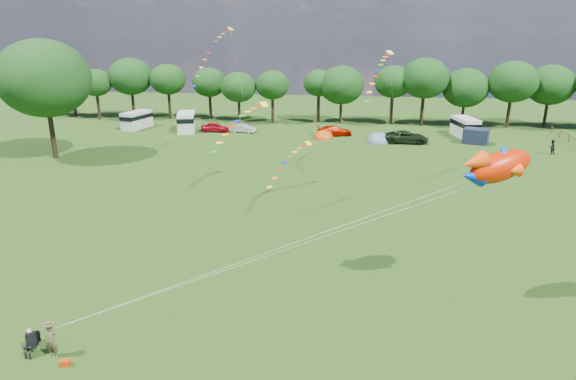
# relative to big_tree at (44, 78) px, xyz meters

# --- Properties ---
(ground_plane) EXTENTS (180.00, 180.00, 0.00)m
(ground_plane) POSITION_rel_big_tree_xyz_m (30.00, -28.00, -9.02)
(ground_plane) COLOR black
(ground_plane) RESTS_ON ground
(tree_line) EXTENTS (102.98, 10.98, 10.27)m
(tree_line) POSITION_rel_big_tree_xyz_m (35.30, 26.99, -2.67)
(tree_line) COLOR black
(tree_line) RESTS_ON ground
(big_tree) EXTENTS (10.00, 10.00, 13.28)m
(big_tree) POSITION_rel_big_tree_xyz_m (0.00, 0.00, 0.00)
(big_tree) COLOR black
(big_tree) RESTS_ON ground
(car_a) EXTENTS (4.17, 1.84, 1.36)m
(car_a) POSITION_rel_big_tree_xyz_m (13.87, 17.49, -8.34)
(car_a) COLOR maroon
(car_a) RESTS_ON ground
(car_b) EXTENTS (3.66, 1.84, 1.24)m
(car_b) POSITION_rel_big_tree_xyz_m (18.07, 17.55, -8.40)
(car_b) COLOR #9A9EA4
(car_b) RESTS_ON ground
(car_c) EXTENTS (5.12, 3.50, 1.42)m
(car_c) POSITION_rel_big_tree_xyz_m (31.28, 17.10, -8.31)
(car_c) COLOR #A51100
(car_c) RESTS_ON ground
(car_d) EXTENTS (5.80, 2.64, 1.58)m
(car_d) POSITION_rel_big_tree_xyz_m (40.84, 13.88, -8.23)
(car_d) COLOR black
(car_d) RESTS_ON ground
(campervan_a) EXTENTS (3.26, 5.51, 2.53)m
(campervan_a) POSITION_rel_big_tree_xyz_m (1.43, 18.52, -7.66)
(campervan_a) COLOR #B8B8BA
(campervan_a) RESTS_ON ground
(campervan_b) EXTENTS (3.77, 5.95, 2.71)m
(campervan_b) POSITION_rel_big_tree_xyz_m (9.61, 17.51, -7.56)
(campervan_b) COLOR silver
(campervan_b) RESTS_ON ground
(campervan_d) EXTENTS (3.28, 5.70, 2.63)m
(campervan_d) POSITION_rel_big_tree_xyz_m (49.20, 19.13, -7.61)
(campervan_d) COLOR silver
(campervan_d) RESTS_ON ground
(tent_orange) EXTENTS (2.84, 3.11, 2.22)m
(tent_orange) POSITION_rel_big_tree_xyz_m (29.88, 15.28, -9.00)
(tent_orange) COLOR #C33B08
(tent_orange) RESTS_ON ground
(tent_greyblue) EXTENTS (3.34, 3.66, 2.49)m
(tent_greyblue) POSITION_rel_big_tree_xyz_m (37.26, 13.96, -9.00)
(tent_greyblue) COLOR slate
(tent_greyblue) RESTS_ON ground
(awning_navy) EXTENTS (3.74, 3.39, 1.93)m
(awning_navy) POSITION_rel_big_tree_xyz_m (49.79, 14.92, -8.05)
(awning_navy) COLOR #171D30
(awning_navy) RESTS_ON ground
(kite_flyer) EXTENTS (0.65, 0.47, 1.67)m
(kite_flyer) POSITION_rel_big_tree_xyz_m (21.27, -33.20, -8.18)
(kite_flyer) COLOR brown
(kite_flyer) RESTS_ON ground
(camp_chair) EXTENTS (0.65, 0.67, 1.31)m
(camp_chair) POSITION_rel_big_tree_xyz_m (20.22, -33.09, -8.23)
(camp_chair) COLOR #99999E
(camp_chair) RESTS_ON ground
(kite_bag) EXTENTS (0.44, 0.35, 0.28)m
(kite_bag) POSITION_rel_big_tree_xyz_m (22.13, -33.69, -8.88)
(kite_bag) COLOR #B82F06
(kite_bag) RESTS_ON ground
(fish_kite) EXTENTS (4.28, 2.95, 2.28)m
(fish_kite) POSITION_rel_big_tree_xyz_m (41.09, -25.69, -1.45)
(fish_kite) COLOR #C01D00
(fish_kite) RESTS_ON ground
(streamer_kite_a) EXTENTS (3.21, 5.54, 5.73)m
(streamer_kite_a) POSITION_rel_big_tree_xyz_m (19.43, 0.60, 3.35)
(streamer_kite_a) COLOR #F0FF00
(streamer_kite_a) RESTS_ON ground
(streamer_kite_b) EXTENTS (4.36, 4.72, 3.82)m
(streamer_kite_b) POSITION_rel_big_tree_xyz_m (24.45, -8.67, -2.41)
(streamer_kite_b) COLOR yellow
(streamer_kite_b) RESTS_ON ground
(streamer_kite_c) EXTENTS (3.07, 4.88, 2.76)m
(streamer_kite_c) POSITION_rel_big_tree_xyz_m (29.38, -12.71, -4.63)
(streamer_kite_c) COLOR #F7CD00
(streamer_kite_c) RESTS_ON ground
(walker_a) EXTENTS (0.99, 0.84, 1.74)m
(walker_a) POSITION_rel_big_tree_xyz_m (57.41, 10.08, -8.15)
(walker_a) COLOR black
(walker_a) RESTS_ON ground
(streamer_kite_d) EXTENTS (2.69, 5.06, 4.29)m
(streamer_kite_d) POSITION_rel_big_tree_xyz_m (36.25, -3.68, 1.73)
(streamer_kite_d) COLOR #F8FF29
(streamer_kite_d) RESTS_ON ground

